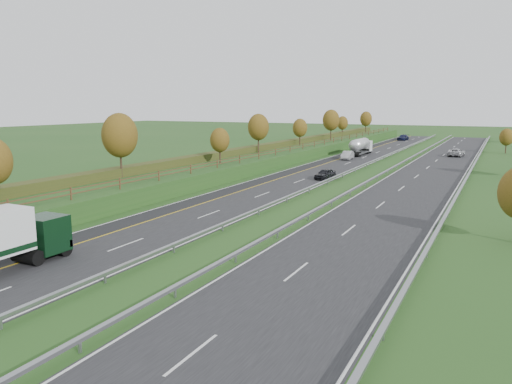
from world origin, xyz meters
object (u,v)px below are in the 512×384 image
road_tanker (361,146)px  car_small_far (403,137)px  car_silver_mid (347,155)px  car_oncoming (456,152)px  car_dark_near (325,174)px

road_tanker → car_small_far: road_tanker is taller
road_tanker → car_small_far: (0.04, 49.07, -1.00)m
car_silver_mid → car_oncoming: 24.45m
road_tanker → car_silver_mid: road_tanker is taller
car_dark_near → car_oncoming: (14.03, 42.85, 0.07)m
road_tanker → car_small_far: size_ratio=1.98×
car_dark_near → car_silver_mid: car_silver_mid is taller
car_silver_mid → car_small_far: size_ratio=0.87×
car_silver_mid → car_oncoming: (18.56, 15.91, -0.00)m
car_silver_mid → car_small_far: (-0.12, 59.53, 0.01)m
car_dark_near → car_small_far: size_ratio=0.77×
road_tanker → car_small_far: bearing=90.0°
road_tanker → car_dark_near: 37.71m
road_tanker → car_oncoming: 19.52m
car_dark_near → car_small_far: 86.60m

